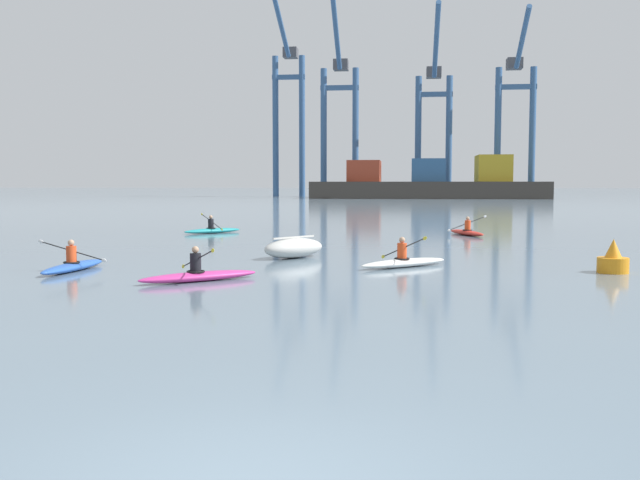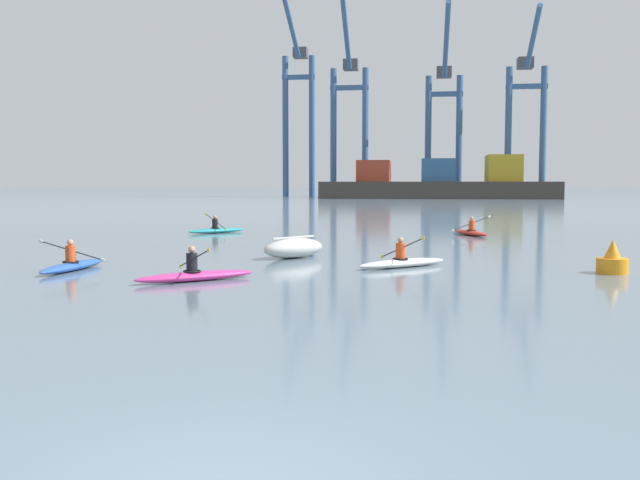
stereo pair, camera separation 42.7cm
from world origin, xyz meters
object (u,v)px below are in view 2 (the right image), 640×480
at_px(channel_buoy, 612,261).
at_px(kayak_red, 471,232).
at_px(gantry_crane_west_mid, 349,109).
at_px(capsized_dinghy, 294,248).
at_px(kayak_teal, 217,230).
at_px(gantry_crane_east, 526,108).
at_px(kayak_blue, 72,265).
at_px(gantry_crane_west, 298,102).
at_px(gantry_crane_east_mid, 444,111).
at_px(kayak_white, 402,262).
at_px(container_barge, 439,184).
at_px(kayak_magenta, 195,275).

relative_size(channel_buoy, kayak_red, 0.30).
bearing_deg(kayak_red, gantry_crane_west_mid, 99.28).
relative_size(capsized_dinghy, kayak_teal, 0.94).
bearing_deg(gantry_crane_west_mid, gantry_crane_east, -2.08).
bearing_deg(channel_buoy, kayak_teal, 137.87).
relative_size(gantry_crane_east, kayak_blue, 9.30).
height_order(gantry_crane_west_mid, gantry_crane_east, gantry_crane_west_mid).
relative_size(gantry_crane_west, gantry_crane_east_mid, 1.12).
distance_m(capsized_dinghy, kayak_white, 4.51).
relative_size(gantry_crane_west, kayak_blue, 10.69).
xyz_separation_m(gantry_crane_west, kayak_blue, (13.92, -120.27, -18.58)).
distance_m(gantry_crane_east, kayak_red, 100.21).
distance_m(gantry_crane_east, kayak_white, 114.55).
relative_size(container_barge, capsized_dinghy, 14.95).
distance_m(kayak_blue, kayak_teal, 16.29).
relative_size(capsized_dinghy, kayak_white, 0.93).
bearing_deg(kayak_white, kayak_magenta, -144.05).
xyz_separation_m(kayak_magenta, kayak_teal, (-4.70, 18.00, 0.00)).
distance_m(container_barge, kayak_blue, 107.46).
xyz_separation_m(gantry_crane_west_mid, kayak_teal, (2.89, -98.88, -16.61)).
height_order(channel_buoy, kayak_white, kayak_white).
height_order(container_barge, channel_buoy, container_barge).
distance_m(channel_buoy, kayak_magenta, 12.04).
height_order(kayak_white, kayak_magenta, kayak_white).
relative_size(capsized_dinghy, channel_buoy, 2.73).
bearing_deg(channel_buoy, capsized_dinghy, 163.48).
distance_m(gantry_crane_east_mid, channel_buoy, 115.60).
bearing_deg(kayak_red, gantry_crane_east_mid, 89.05).
height_order(gantry_crane_west, channel_buoy, gantry_crane_west).
height_order(kayak_white, kayak_teal, kayak_white).
relative_size(gantry_crane_west, kayak_teal, 12.60).
bearing_deg(kayak_teal, kayak_magenta, -75.37).
bearing_deg(gantry_crane_west, kayak_red, -75.49).
bearing_deg(channel_buoy, gantry_crane_west, 104.15).
distance_m(channel_buoy, kayak_blue, 16.08).
distance_m(container_barge, kayak_white, 104.41).
relative_size(gantry_crane_east, kayak_red, 9.47).
bearing_deg(kayak_blue, gantry_crane_east_mid, 82.82).
bearing_deg(gantry_crane_east_mid, kayak_teal, -98.49).
distance_m(kayak_white, kayak_blue, 10.13).
distance_m(gantry_crane_west_mid, kayak_blue, 116.40).
xyz_separation_m(gantry_crane_west_mid, kayak_blue, (3.17, -115.16, -16.61)).
height_order(gantry_crane_west, kayak_white, gantry_crane_west).
xyz_separation_m(capsized_dinghy, kayak_teal, (-6.28, 11.76, -0.18)).
bearing_deg(capsized_dinghy, container_barge, 85.73).
bearing_deg(gantry_crane_west_mid, kayak_white, -83.41).
bearing_deg(kayak_magenta, gantry_crane_west_mid, 93.71).
xyz_separation_m(gantry_crane_east_mid, kayak_magenta, (-10.20, -117.77, -16.05)).
bearing_deg(kayak_teal, gantry_crane_east_mid, 81.51).
bearing_deg(kayak_magenta, gantry_crane_west, 98.55).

